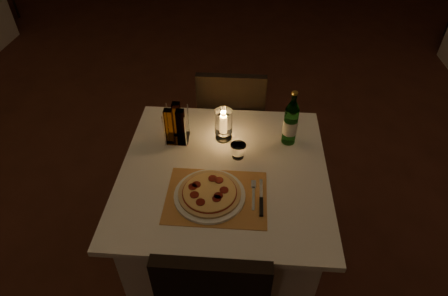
# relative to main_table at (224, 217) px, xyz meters

# --- Properties ---
(floor) EXTENTS (8.00, 10.00, 0.02)m
(floor) POSITION_rel_main_table_xyz_m (-0.24, 0.16, -0.38)
(floor) COLOR #492217
(floor) RESTS_ON ground
(main_table) EXTENTS (1.00, 1.00, 0.74)m
(main_table) POSITION_rel_main_table_xyz_m (0.00, 0.00, 0.00)
(main_table) COLOR white
(main_table) RESTS_ON ground
(chair_far) EXTENTS (0.42, 0.42, 0.90)m
(chair_far) POSITION_rel_main_table_xyz_m (0.00, 0.71, 0.18)
(chair_far) COLOR black
(chair_far) RESTS_ON ground
(placemat) EXTENTS (0.45, 0.34, 0.00)m
(placemat) POSITION_rel_main_table_xyz_m (-0.02, -0.18, 0.37)
(placemat) COLOR #CA8846
(placemat) RESTS_ON main_table
(plate) EXTENTS (0.32, 0.32, 0.01)m
(plate) POSITION_rel_main_table_xyz_m (-0.05, -0.18, 0.38)
(plate) COLOR white
(plate) RESTS_ON placemat
(pizza) EXTENTS (0.28, 0.28, 0.02)m
(pizza) POSITION_rel_main_table_xyz_m (-0.05, -0.18, 0.39)
(pizza) COLOR #D8B77F
(pizza) RESTS_ON plate
(fork) EXTENTS (0.02, 0.18, 0.00)m
(fork) POSITION_rel_main_table_xyz_m (0.14, -0.15, 0.37)
(fork) COLOR silver
(fork) RESTS_ON placemat
(knife) EXTENTS (0.02, 0.22, 0.01)m
(knife) POSITION_rel_main_table_xyz_m (0.18, -0.21, 0.37)
(knife) COLOR black
(knife) RESTS_ON placemat
(tumbler) EXTENTS (0.08, 0.08, 0.08)m
(tumbler) POSITION_rel_main_table_xyz_m (0.06, 0.10, 0.40)
(tumbler) COLOR white
(tumbler) RESTS_ON main_table
(water_bottle) EXTENTS (0.07, 0.07, 0.30)m
(water_bottle) POSITION_rel_main_table_xyz_m (0.32, 0.23, 0.49)
(water_bottle) COLOR #67B461
(water_bottle) RESTS_ON main_table
(hurricane_candle) EXTENTS (0.09, 0.09, 0.18)m
(hurricane_candle) POSITION_rel_main_table_xyz_m (-0.02, 0.24, 0.47)
(hurricane_candle) COLOR white
(hurricane_candle) RESTS_ON main_table
(cruet_caddy) EXTENTS (0.12, 0.12, 0.21)m
(cruet_caddy) POSITION_rel_main_table_xyz_m (-0.26, 0.20, 0.46)
(cruet_caddy) COLOR white
(cruet_caddy) RESTS_ON main_table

